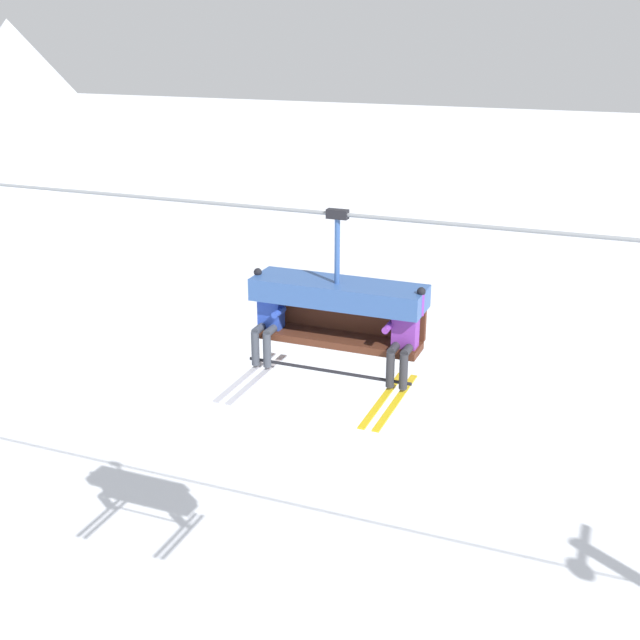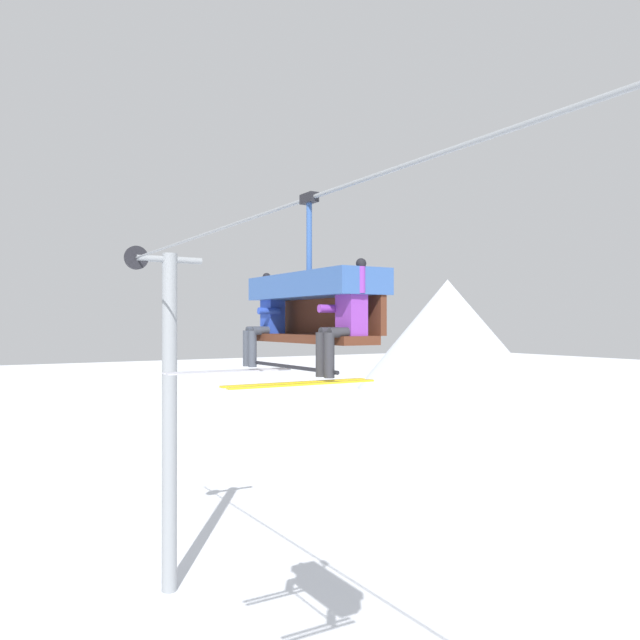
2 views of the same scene
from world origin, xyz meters
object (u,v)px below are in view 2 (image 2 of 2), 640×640
skier_purple (342,319)px  skier_blue (264,320)px  lift_tower_near (169,412)px  chairlift_chair (314,298)px

skier_purple → skier_blue: bearing=180.0°
lift_tower_near → chairlift_chair: size_ratio=3.52×
skier_blue → skier_purple: 1.93m
chairlift_chair → skier_blue: (-0.96, -0.21, -0.27)m
skier_blue → chairlift_chair: bearing=12.5°
chairlift_chair → skier_purple: 1.02m
skier_purple → chairlift_chair: bearing=167.5°
chairlift_chair → skier_purple: (0.96, -0.21, -0.27)m
skier_blue → skier_purple: size_ratio=1.00×
chairlift_chair → skier_purple: bearing=-12.5°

